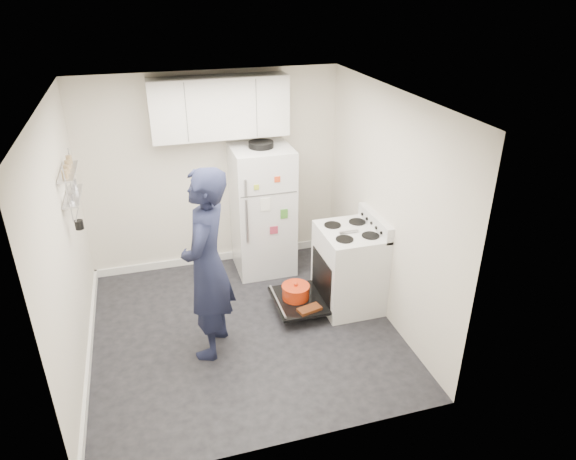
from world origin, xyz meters
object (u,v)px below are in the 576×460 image
object	(u,v)px
open_oven_door	(297,296)
person	(207,265)
electric_range	(348,269)
refrigerator	(263,210)

from	to	relation	value
open_oven_door	person	bearing A→B (deg)	-159.66
electric_range	open_oven_door	world-z (taller)	electric_range
electric_range	refrigerator	world-z (taller)	refrigerator
refrigerator	open_oven_door	bearing A→B (deg)	-83.38
person	open_oven_door	bearing A→B (deg)	133.67
refrigerator	person	size ratio (longest dim) A/B	0.87
open_oven_door	person	xyz separation A→B (m)	(-1.03, -0.38, 0.79)
open_oven_door	refrigerator	xyz separation A→B (m)	(-0.13, 1.08, 0.63)
electric_range	refrigerator	distance (m)	1.36
electric_range	person	size ratio (longest dim) A/B	0.56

